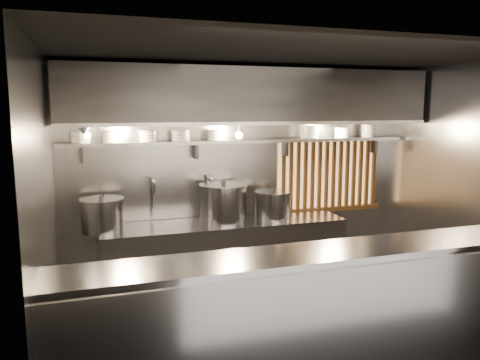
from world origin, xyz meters
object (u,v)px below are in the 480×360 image
heat_lamp (84,130)px  stock_pot_left (102,215)px  stock_pot_right (273,205)px  pendant_bulb (239,135)px  stock_pot_mid (223,203)px

heat_lamp → stock_pot_left: (0.15, 0.29, -0.97)m
heat_lamp → stock_pot_right: size_ratio=0.64×
pendant_bulb → stock_pot_right: pendant_bulb is taller
heat_lamp → pendant_bulb: heat_lamp is taller
heat_lamp → pendant_bulb: size_ratio=1.87×
stock_pot_mid → stock_pot_right: stock_pot_mid is taller
heat_lamp → pendant_bulb: bearing=11.0°
heat_lamp → stock_pot_mid: size_ratio=0.48×
heat_lamp → stock_pot_left: bearing=62.7°
heat_lamp → pendant_bulb: 1.83m
heat_lamp → stock_pot_mid: 1.86m
pendant_bulb → stock_pot_right: bearing=-12.5°
stock_pot_right → pendant_bulb: bearing=167.5°
pendant_bulb → stock_pot_right: size_ratio=0.34×
heat_lamp → stock_pot_left: 1.03m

